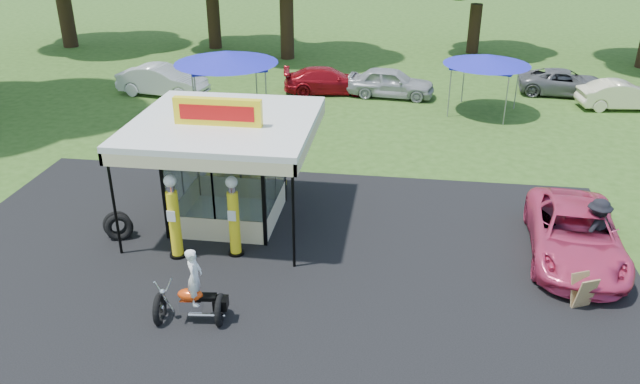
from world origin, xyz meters
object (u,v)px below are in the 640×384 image
at_px(gas_station_kiosk, 227,168).
at_px(pink_sedan, 575,234).
at_px(bg_car_d, 565,82).
at_px(tent_east, 487,60).
at_px(gas_pump_left, 174,219).
at_px(bg_car_c, 391,82).
at_px(spectator_east_a, 596,229).
at_px(a_frame_sign, 583,292).
at_px(kiosk_car, 247,178).
at_px(bg_car_b, 328,81).
at_px(bg_car_a, 163,80).
at_px(tent_west, 226,58).
at_px(bg_car_e, 622,95).
at_px(gas_pump_right, 234,218).
at_px(motorcycle, 193,293).

height_order(gas_station_kiosk, pink_sedan, gas_station_kiosk).
xyz_separation_m(bg_car_d, tent_east, (-4.52, -3.70, 1.90)).
relative_size(gas_pump_left, bg_car_c, 0.58).
bearing_deg(spectator_east_a, a_frame_sign, 33.86).
bearing_deg(pink_sedan, kiosk_car, 168.77).
height_order(bg_car_b, bg_car_d, bg_car_b).
bearing_deg(bg_car_c, gas_station_kiosk, 167.69).
distance_m(gas_station_kiosk, gas_pump_left, 2.67).
distance_m(a_frame_sign, bg_car_b, 19.98).
distance_m(gas_pump_left, bg_car_a, 16.71).
bearing_deg(tent_east, kiosk_car, -131.64).
bearing_deg(spectator_east_a, tent_west, -74.86).
distance_m(gas_pump_left, bg_car_b, 17.17).
bearing_deg(bg_car_b, tent_west, 131.60).
distance_m(bg_car_b, bg_car_c, 3.32).
xyz_separation_m(bg_car_a, bg_car_c, (11.74, 1.35, -0.02)).
bearing_deg(bg_car_c, spectator_east_a, -152.02).
relative_size(gas_station_kiosk, bg_car_e, 1.32).
bearing_deg(gas_pump_right, bg_car_d, 54.87).
bearing_deg(a_frame_sign, bg_car_d, 55.43).
distance_m(bg_car_d, bg_car_e, 3.08).
xyz_separation_m(pink_sedan, bg_car_b, (-9.11, 15.42, -0.07)).
distance_m(gas_pump_right, kiosk_car, 4.44).
bearing_deg(bg_car_d, bg_car_a, 104.18).
distance_m(motorcycle, kiosk_car, 7.52).
xyz_separation_m(bg_car_e, tent_east, (-6.76, -1.59, 1.87)).
bearing_deg(bg_car_c, tent_east, -109.32).
bearing_deg(kiosk_car, motorcycle, -175.43).
bearing_deg(pink_sedan, bg_car_b, 125.77).
xyz_separation_m(spectator_east_a, bg_car_a, (-18.07, 13.82, -0.16)).
xyz_separation_m(gas_station_kiosk, bg_car_e, (15.75, 13.91, -1.11)).
height_order(pink_sedan, bg_car_b, pink_sedan).
bearing_deg(motorcycle, spectator_east_a, 17.10).
height_order(motorcycle, kiosk_car, motorcycle).
xyz_separation_m(gas_pump_left, a_frame_sign, (10.91, -0.91, -0.77)).
bearing_deg(tent_east, bg_car_e, 13.21).
bearing_deg(tent_east, a_frame_sign, -86.18).
bearing_deg(bg_car_e, kiosk_car, 119.73).
bearing_deg(bg_car_c, gas_pump_right, 172.32).
relative_size(gas_station_kiosk, motorcycle, 2.57).
bearing_deg(bg_car_d, gas_pump_right, 150.77).
xyz_separation_m(gas_station_kiosk, kiosk_car, (-0.00, 2.21, -1.30)).
xyz_separation_m(spectator_east_a, tent_west, (-13.54, 10.30, 2.00)).
bearing_deg(tent_east, bg_car_c, 155.35).
relative_size(motorcycle, kiosk_car, 0.75).
xyz_separation_m(gas_pump_left, tent_west, (-1.78, 11.94, 1.69)).
distance_m(kiosk_car, bg_car_b, 12.43).
bearing_deg(tent_west, tent_east, 13.71).
bearing_deg(kiosk_car, bg_car_d, -44.37).
height_order(gas_pump_left, bg_car_d, gas_pump_left).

